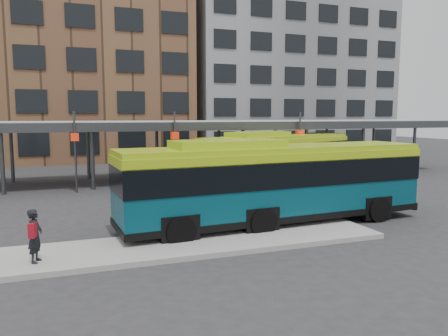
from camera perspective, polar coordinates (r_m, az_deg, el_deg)
ground at (r=20.30m, az=8.61°, el=-6.18°), size 120.00×120.00×0.00m
boarding_island at (r=15.54m, az=-4.19°, el=-9.85°), size 14.00×3.00×0.18m
canopy at (r=31.66m, az=-2.61°, el=5.69°), size 40.00×6.53×4.80m
building_brick at (r=49.75m, az=-21.03°, el=13.87°), size 26.00×14.00×22.00m
building_grey at (r=55.81m, az=7.48°, el=12.41°), size 24.00×14.00×20.00m
bus_front at (r=18.19m, az=6.58°, el=-1.65°), size 13.22×3.58×3.61m
bus_rear at (r=29.35m, az=7.15°, el=1.52°), size 12.81×7.85×3.54m
pedestrian at (r=14.32m, az=-23.46°, el=-8.08°), size 0.54×0.68×1.62m
bike_rack at (r=36.97m, az=16.76°, el=0.22°), size 5.04×1.41×1.02m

